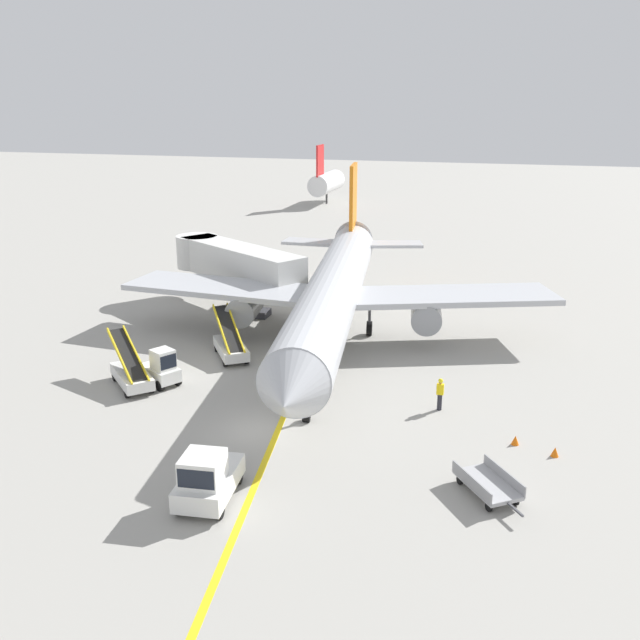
{
  "coord_description": "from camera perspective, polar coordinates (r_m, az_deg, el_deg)",
  "views": [
    {
      "loc": [
        10.78,
        -28.05,
        15.02
      ],
      "look_at": [
        -0.25,
        9.94,
        2.5
      ],
      "focal_mm": 39.32,
      "sensor_mm": 36.0,
      "label": 1
    }
  ],
  "objects": [
    {
      "name": "ground_plane",
      "position": [
        33.59,
        -4.37,
        -9.05
      ],
      "size": [
        300.0,
        300.0,
        0.0
      ],
      "primitive_type": "plane",
      "color": "#9E9B93"
    },
    {
      "name": "taxi_line_yellow",
      "position": [
        37.94,
        -2.09,
        -5.76
      ],
      "size": [
        12.4,
        79.12,
        0.01
      ],
      "primitive_type": "cube",
      "rotation": [
        0.0,
        0.0,
        0.15
      ],
      "color": "yellow",
      "rests_on": "ground"
    },
    {
      "name": "airliner",
      "position": [
        44.52,
        1.17,
        2.46
      ],
      "size": [
        28.28,
        35.28,
        10.1
      ],
      "color": "#B2B5BA",
      "rests_on": "ground"
    },
    {
      "name": "jet_bridge",
      "position": [
        52.43,
        -7.38,
        4.77
      ],
      "size": [
        12.26,
        8.82,
        4.85
      ],
      "color": "silver",
      "rests_on": "ground"
    },
    {
      "name": "pushback_tug",
      "position": [
        28.12,
        -9.16,
        -12.6
      ],
      "size": [
        2.28,
        3.79,
        2.2
      ],
      "color": "silver",
      "rests_on": "ground"
    },
    {
      "name": "baggage_tug_near_wing",
      "position": [
        39.34,
        -12.81,
        -3.88
      ],
      "size": [
        2.73,
        2.32,
        2.1
      ],
      "color": "silver",
      "rests_on": "ground"
    },
    {
      "name": "belt_loader_forward_hold",
      "position": [
        42.82,
        -7.3,
        -2.01
      ],
      "size": [
        3.87,
        4.82,
        2.59
      ],
      "color": "silver",
      "rests_on": "ground"
    },
    {
      "name": "belt_loader_aft_hold",
      "position": [
        39.61,
        -15.12,
        -4.15
      ],
      "size": [
        4.43,
        4.41,
        2.59
      ],
      "color": "silver",
      "rests_on": "ground"
    },
    {
      "name": "baggage_cart_loaded",
      "position": [
        29.21,
        13.48,
        -12.85
      ],
      "size": [
        2.92,
        3.5,
        0.94
      ],
      "color": "#A5A5A8",
      "rests_on": "ground"
    },
    {
      "name": "ground_crew_marshaller",
      "position": [
        35.84,
        9.74,
        -5.89
      ],
      "size": [
        0.36,
        0.24,
        1.7
      ],
      "color": "#26262D",
      "rests_on": "ground"
    },
    {
      "name": "safety_cone_nose_left",
      "position": [
        33.46,
        15.61,
        -9.4
      ],
      "size": [
        0.36,
        0.36,
        0.44
      ],
      "primitive_type": "cone",
      "color": "orange",
      "rests_on": "ground"
    },
    {
      "name": "safety_cone_nose_right",
      "position": [
        32.94,
        18.58,
        -10.13
      ],
      "size": [
        0.36,
        0.36,
        0.44
      ],
      "primitive_type": "cone",
      "color": "orange",
      "rests_on": "ground"
    },
    {
      "name": "distant_aircraft_far_left",
      "position": [
        105.75,
        0.53,
        11.16
      ],
      "size": [
        3.0,
        10.1,
        8.8
      ],
      "color": "silver",
      "rests_on": "ground"
    }
  ]
}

